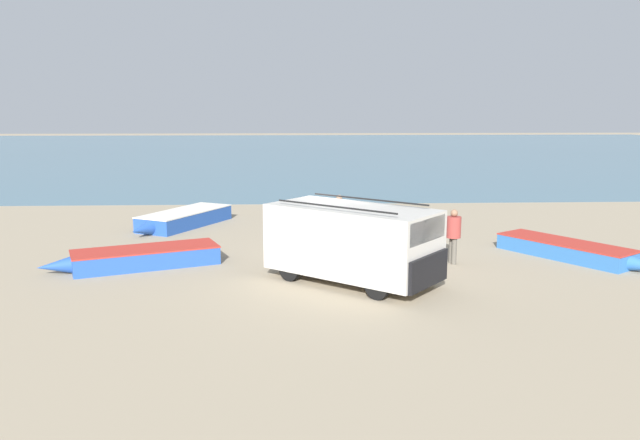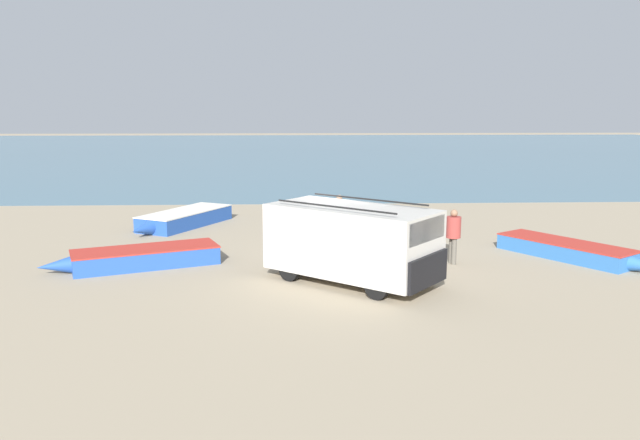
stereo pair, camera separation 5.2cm
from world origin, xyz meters
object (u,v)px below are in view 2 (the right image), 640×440
object	(u,v)px
fishing_rowboat_0	(141,257)
fisherman_0	(453,231)
fisherman_1	(339,213)
parked_van	(352,241)
fishing_rowboat_3	(569,250)
fishing_rowboat_2	(183,219)
fishing_rowboat_1	(366,218)

from	to	relation	value
fishing_rowboat_0	fisherman_0	distance (m)	9.87
fisherman_0	fisherman_1	size ratio (longest dim) A/B	1.02
parked_van	fishing_rowboat_3	world-z (taller)	parked_van
fishing_rowboat_0	fisherman_1	size ratio (longest dim) A/B	3.10
parked_van	fisherman_0	bearing A→B (deg)	69.45
fishing_rowboat_3	fishing_rowboat_0	bearing A→B (deg)	-121.88
fishing_rowboat_2	fisherman_0	distance (m)	11.83
fishing_rowboat_1	fishing_rowboat_3	bearing A→B (deg)	142.66
parked_van	fishing_rowboat_1	size ratio (longest dim) A/B	0.99
parked_van	fishing_rowboat_0	xyz separation A→B (m)	(-6.45, 2.04, -0.92)
fishing_rowboat_1	fisherman_0	size ratio (longest dim) A/B	2.91
fishing_rowboat_1	fishing_rowboat_3	distance (m)	8.53
fishing_rowboat_0	fishing_rowboat_2	bearing A→B (deg)	-113.04
parked_van	fishing_rowboat_0	bearing A→B (deg)	-158.02
fishing_rowboat_0	fishing_rowboat_3	distance (m)	13.89
fishing_rowboat_2	fisherman_0	world-z (taller)	fisherman_0
parked_van	fisherman_0	world-z (taller)	parked_van
parked_van	fishing_rowboat_2	world-z (taller)	parked_van
fishing_rowboat_2	fishing_rowboat_1	bearing A→B (deg)	116.66
fishing_rowboat_2	fisherman_0	bearing A→B (deg)	83.19
fishing_rowboat_1	fisherman_1	distance (m)	3.27
parked_van	fishing_rowboat_3	size ratio (longest dim) A/B	1.01
fishing_rowboat_0	fishing_rowboat_2	xyz separation A→B (m)	(0.16, 6.69, 0.03)
fishing_rowboat_1	fisherman_1	xyz separation A→B (m)	(-1.33, -2.90, 0.70)
fishing_rowboat_1	fishing_rowboat_2	distance (m)	7.66
fishing_rowboat_0	fisherman_1	distance (m)	7.45
fisherman_0	fishing_rowboat_1	bearing A→B (deg)	-86.56
parked_van	fishing_rowboat_2	size ratio (longest dim) A/B	0.95
fishing_rowboat_1	fishing_rowboat_3	size ratio (longest dim) A/B	1.02
fishing_rowboat_3	fisherman_1	distance (m)	8.05
fishing_rowboat_0	fisherman_1	bearing A→B (deg)	-172.74
fishing_rowboat_0	fishing_rowboat_3	xyz separation A→B (m)	(13.88, 0.49, -0.02)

